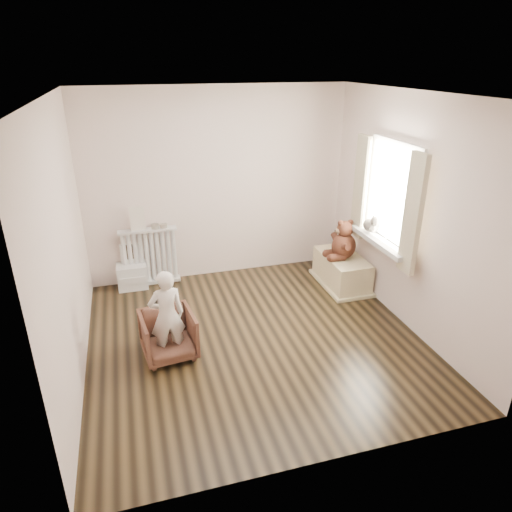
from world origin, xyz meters
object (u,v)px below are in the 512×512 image
object	(u,v)px
armchair	(168,335)
toy_bench	(342,271)
radiator	(150,258)
plush_cat	(371,225)
child	(167,315)
teddy_bear	(344,241)
toy_vanity	(132,269)

from	to	relation	value
armchair	toy_bench	bearing A→B (deg)	15.44
radiator	plush_cat	world-z (taller)	plush_cat
child	teddy_bear	world-z (taller)	child
teddy_bear	plush_cat	bearing A→B (deg)	-62.41
toy_bench	plush_cat	bearing A→B (deg)	-70.31
child	plush_cat	size ratio (longest dim) A/B	3.42
toy_bench	teddy_bear	bearing A→B (deg)	-118.83
armchair	teddy_bear	xyz separation A→B (m)	(2.44, 0.96, 0.42)
teddy_bear	toy_bench	bearing A→B (deg)	63.51
radiator	toy_bench	xyz separation A→B (m)	(2.52, -0.74, -0.19)
teddy_bear	child	bearing A→B (deg)	-155.21
toy_vanity	toy_bench	xyz separation A→B (m)	(2.78, -0.71, -0.08)
toy_bench	radiator	bearing A→B (deg)	163.64
radiator	toy_vanity	world-z (taller)	radiator
radiator	toy_vanity	size ratio (longest dim) A/B	1.31
radiator	armchair	distance (m)	1.75
toy_bench	plush_cat	xyz separation A→B (m)	(0.14, -0.39, 0.80)
toy_bench	teddy_bear	xyz separation A→B (m)	(-0.02, -0.04, 0.47)
armchair	toy_bench	size ratio (longest dim) A/B	0.60
child	toy_vanity	bearing A→B (deg)	-86.70
toy_bench	child	bearing A→B (deg)	-156.89
armchair	teddy_bear	bearing A→B (deg)	14.75
toy_bench	plush_cat	size ratio (longest dim) A/B	3.14
radiator	toy_bench	distance (m)	2.63
radiator	armchair	size ratio (longest dim) A/B	1.49
radiator	toy_vanity	xyz separation A→B (m)	(-0.26, -0.03, -0.11)
child	toy_bench	distance (m)	2.70
toy_vanity	toy_bench	distance (m)	2.87
toy_bench	armchair	bearing A→B (deg)	-157.88
armchair	radiator	bearing A→B (deg)	85.00
armchair	toy_vanity	bearing A→B (deg)	93.59
toy_bench	teddy_bear	size ratio (longest dim) A/B	1.72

